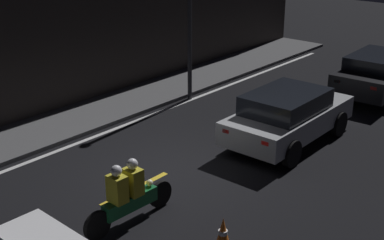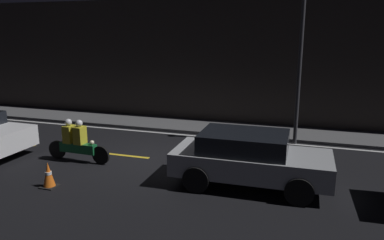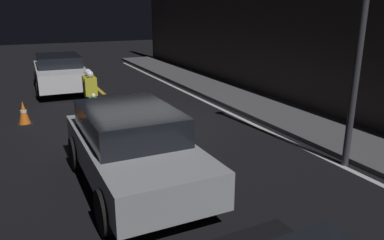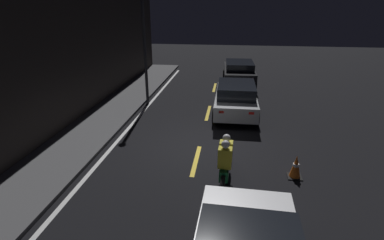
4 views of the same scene
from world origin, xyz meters
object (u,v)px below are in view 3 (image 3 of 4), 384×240
Objects in this scene: motorcycle at (91,93)px; traffic_cone_near at (24,113)px; hatchback_silver at (133,146)px; sedan_white at (60,72)px; street_lamp at (365,6)px.

motorcycle reaches higher than traffic_cone_near.
motorcycle is at bearing 176.64° from hatchback_silver.
hatchback_silver reaches higher than motorcycle.
traffic_cone_near is (4.46, -1.54, -0.41)m from sedan_white.
hatchback_silver is at bearing 18.78° from traffic_cone_near.
sedan_white is 1.96× the size of motorcycle.
hatchback_silver is 1.85× the size of motorcycle.
traffic_cone_near is 0.12× the size of street_lamp.
sedan_white is 1.06× the size of hatchback_silver.
hatchback_silver is at bearing 2.67° from sedan_white.
sedan_white reaches higher than motorcycle.
traffic_cone_near is 9.02m from street_lamp.
motorcycle is at bearing 103.75° from traffic_cone_near.
sedan_white is 4.00m from motorcycle.
motorcycle is at bearing 8.09° from sedan_white.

